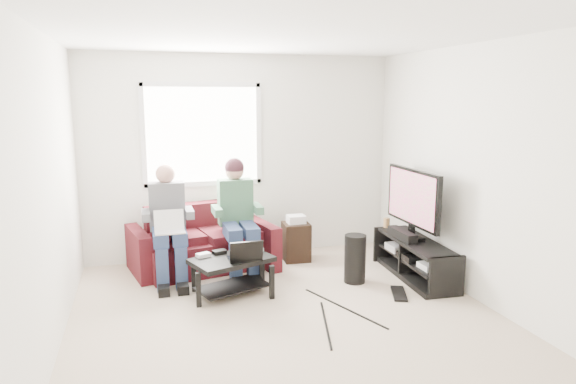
{
  "coord_description": "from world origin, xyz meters",
  "views": [
    {
      "loc": [
        -1.28,
        -4.25,
        2.07
      ],
      "look_at": [
        0.14,
        0.6,
        1.13
      ],
      "focal_mm": 32.0,
      "sensor_mm": 36.0,
      "label": 1
    }
  ],
  "objects_px": {
    "tv_stand": "(415,261)",
    "subwoofer": "(355,259)",
    "tv": "(413,199)",
    "coffee_table": "(232,268)",
    "end_table": "(296,240)",
    "sofa": "(202,245)"
  },
  "relations": [
    {
      "from": "tv_stand",
      "to": "tv",
      "type": "relative_size",
      "value": 1.24
    },
    {
      "from": "sofa",
      "to": "coffee_table",
      "type": "height_order",
      "value": "sofa"
    },
    {
      "from": "tv",
      "to": "subwoofer",
      "type": "distance_m",
      "value": 0.97
    },
    {
      "from": "coffee_table",
      "to": "tv_stand",
      "type": "height_order",
      "value": "tv_stand"
    },
    {
      "from": "sofa",
      "to": "tv_stand",
      "type": "height_order",
      "value": "sofa"
    },
    {
      "from": "coffee_table",
      "to": "tv_stand",
      "type": "xyz_separation_m",
      "value": [
        2.13,
        -0.05,
        -0.1
      ]
    },
    {
      "from": "tv",
      "to": "tv_stand",
      "type": "bearing_deg",
      "value": -88.53
    },
    {
      "from": "sofa",
      "to": "tv",
      "type": "height_order",
      "value": "tv"
    },
    {
      "from": "coffee_table",
      "to": "tv_stand",
      "type": "distance_m",
      "value": 2.13
    },
    {
      "from": "tv",
      "to": "subwoofer",
      "type": "relative_size",
      "value": 2.01
    },
    {
      "from": "coffee_table",
      "to": "end_table",
      "type": "relative_size",
      "value": 1.59
    },
    {
      "from": "sofa",
      "to": "subwoofer",
      "type": "xyz_separation_m",
      "value": [
        1.6,
        -0.96,
        -0.02
      ]
    },
    {
      "from": "coffee_table",
      "to": "subwoofer",
      "type": "distance_m",
      "value": 1.4
    },
    {
      "from": "tv_stand",
      "to": "subwoofer",
      "type": "height_order",
      "value": "subwoofer"
    },
    {
      "from": "tv_stand",
      "to": "subwoofer",
      "type": "relative_size",
      "value": 2.48
    },
    {
      "from": "end_table",
      "to": "tv",
      "type": "bearing_deg",
      "value": -38.41
    },
    {
      "from": "coffee_table",
      "to": "tv",
      "type": "bearing_deg",
      "value": 1.22
    },
    {
      "from": "coffee_table",
      "to": "subwoofer",
      "type": "xyz_separation_m",
      "value": [
        1.4,
        -0.01,
        -0.02
      ]
    },
    {
      "from": "tv",
      "to": "end_table",
      "type": "distance_m",
      "value": 1.58
    },
    {
      "from": "tv_stand",
      "to": "tv",
      "type": "distance_m",
      "value": 0.71
    },
    {
      "from": "tv_stand",
      "to": "end_table",
      "type": "height_order",
      "value": "end_table"
    },
    {
      "from": "sofa",
      "to": "tv",
      "type": "relative_size",
      "value": 1.63
    }
  ]
}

